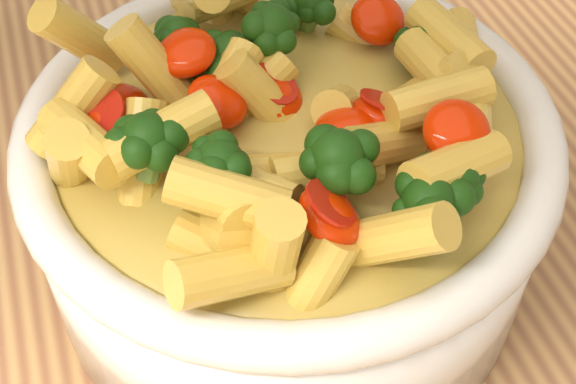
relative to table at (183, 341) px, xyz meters
name	(u,v)px	position (x,y,z in m)	size (l,w,h in m)	color
table	(183,341)	(0.00, 0.00, 0.00)	(1.20, 0.80, 0.90)	tan
serving_bowl	(288,190)	(0.07, -0.03, 0.16)	(0.27, 0.27, 0.12)	white
pasta_salad	(288,86)	(0.07, -0.03, 0.23)	(0.22, 0.22, 0.05)	#FFDA50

